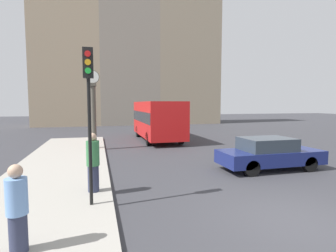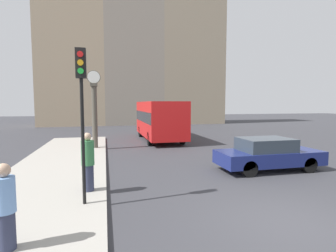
{
  "view_description": "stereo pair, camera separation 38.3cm",
  "coord_description": "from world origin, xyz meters",
  "px_view_note": "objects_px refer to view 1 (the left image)",
  "views": [
    {
      "loc": [
        -4.53,
        -5.01,
        2.8
      ],
      "look_at": [
        -0.78,
        8.88,
        1.58
      ],
      "focal_mm": 28.0,
      "sensor_mm": 36.0,
      "label": 1
    },
    {
      "loc": [
        -4.16,
        -5.1,
        2.8
      ],
      "look_at": [
        -0.78,
        8.88,
        1.58
      ],
      "focal_mm": 28.0,
      "sensor_mm": 36.0,
      "label": 2
    }
  ],
  "objects_px": {
    "bus_distant": "(157,118)",
    "traffic_light_near": "(89,94)",
    "sedan_car": "(269,154)",
    "pedestrian_blue_stripe": "(17,209)",
    "street_clock": "(93,110)",
    "pedestrian_green_hoodie": "(93,162)"
  },
  "relations": [
    {
      "from": "pedestrian_blue_stripe",
      "to": "pedestrian_green_hoodie",
      "type": "relative_size",
      "value": 0.89
    },
    {
      "from": "sedan_car",
      "to": "bus_distant",
      "type": "distance_m",
      "value": 10.5
    },
    {
      "from": "sedan_car",
      "to": "street_clock",
      "type": "xyz_separation_m",
      "value": [
        -7.26,
        6.87,
        1.72
      ]
    },
    {
      "from": "bus_distant",
      "to": "pedestrian_green_hoodie",
      "type": "relative_size",
      "value": 4.25
    },
    {
      "from": "sedan_car",
      "to": "street_clock",
      "type": "height_order",
      "value": "street_clock"
    },
    {
      "from": "traffic_light_near",
      "to": "pedestrian_green_hoodie",
      "type": "bearing_deg",
      "value": 87.78
    },
    {
      "from": "pedestrian_green_hoodie",
      "to": "sedan_car",
      "type": "bearing_deg",
      "value": 10.8
    },
    {
      "from": "street_clock",
      "to": "traffic_light_near",
      "type": "bearing_deg",
      "value": -89.79
    },
    {
      "from": "bus_distant",
      "to": "sedan_car",
      "type": "bearing_deg",
      "value": -75.69
    },
    {
      "from": "traffic_light_near",
      "to": "bus_distant",
      "type": "bearing_deg",
      "value": 69.74
    },
    {
      "from": "traffic_light_near",
      "to": "street_clock",
      "type": "height_order",
      "value": "street_clock"
    },
    {
      "from": "traffic_light_near",
      "to": "street_clock",
      "type": "distance_m",
      "value": 9.33
    },
    {
      "from": "street_clock",
      "to": "pedestrian_green_hoodie",
      "type": "relative_size",
      "value": 2.59
    },
    {
      "from": "street_clock",
      "to": "pedestrian_green_hoodie",
      "type": "xyz_separation_m",
      "value": [
        0.08,
        -8.24,
        -1.38
      ]
    },
    {
      "from": "pedestrian_blue_stripe",
      "to": "pedestrian_green_hoodie",
      "type": "xyz_separation_m",
      "value": [
        1.26,
        3.06,
        0.09
      ]
    },
    {
      "from": "bus_distant",
      "to": "pedestrian_blue_stripe",
      "type": "relative_size",
      "value": 4.75
    },
    {
      "from": "bus_distant",
      "to": "pedestrian_blue_stripe",
      "type": "xyz_separation_m",
      "value": [
        -5.86,
        -14.56,
        -0.75
      ]
    },
    {
      "from": "bus_distant",
      "to": "traffic_light_near",
      "type": "distance_m",
      "value": 13.47
    },
    {
      "from": "sedan_car",
      "to": "bus_distant",
      "type": "bearing_deg",
      "value": 104.31
    },
    {
      "from": "pedestrian_blue_stripe",
      "to": "bus_distant",
      "type": "bearing_deg",
      "value": 68.09
    },
    {
      "from": "street_clock",
      "to": "pedestrian_green_hoodie",
      "type": "bearing_deg",
      "value": -89.47
    },
    {
      "from": "bus_distant",
      "to": "traffic_light_near",
      "type": "height_order",
      "value": "traffic_light_near"
    }
  ]
}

